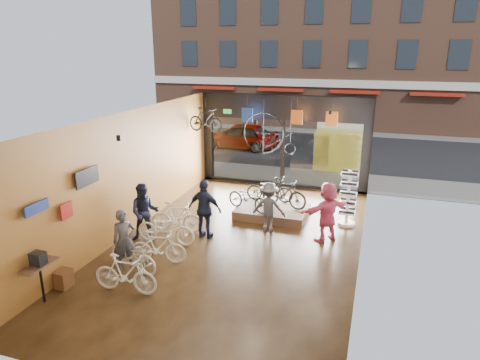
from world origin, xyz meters
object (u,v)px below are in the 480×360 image
at_px(customer_1, 145,212).
at_px(customer_5, 327,212).
at_px(display_bike_left, 248,198).
at_px(hung_bike, 206,120).
at_px(street_car, 240,136).
at_px(customer_3, 269,207).
at_px(penny_farthing, 272,135).
at_px(display_bike_mid, 284,193).
at_px(floor_bike_5, 177,217).
at_px(display_bike_right, 270,189).
at_px(customer_2, 205,209).
at_px(display_platform, 272,211).
at_px(floor_bike_4, 166,228).
at_px(floor_bike_3, 158,247).
at_px(sunglasses_rack, 348,198).
at_px(box_truck, 344,135).
at_px(floor_bike_1, 125,274).
at_px(floor_bike_2, 133,254).
at_px(customer_0, 124,240).

distance_m(customer_1, customer_5, 5.46).
relative_size(display_bike_left, hung_bike, 1.06).
bearing_deg(street_car, customer_3, 22.51).
distance_m(customer_3, penny_farthing, 3.57).
bearing_deg(display_bike_left, display_bike_mid, -38.51).
xyz_separation_m(customer_5, hung_bike, (-5.16, 3.13, 2.00)).
distance_m(street_car, floor_bike_5, 11.92).
bearing_deg(penny_farthing, display_bike_right, -77.44).
height_order(street_car, display_bike_mid, street_car).
distance_m(display_bike_mid, customer_1, 4.80).
height_order(customer_2, hung_bike, hung_bike).
height_order(display_platform, display_bike_left, display_bike_left).
height_order(floor_bike_4, display_bike_mid, display_bike_mid).
bearing_deg(floor_bike_3, display_bike_left, -31.85).
height_order(display_platform, display_bike_mid, display_bike_mid).
height_order(street_car, floor_bike_5, street_car).
bearing_deg(floor_bike_4, floor_bike_3, -164.20).
bearing_deg(sunglasses_rack, hung_bike, 167.91).
bearing_deg(floor_bike_5, display_bike_mid, -58.20).
bearing_deg(penny_farthing, floor_bike_5, -116.77).
distance_m(floor_bike_4, customer_1, 0.81).
distance_m(sunglasses_rack, hung_bike, 6.24).
xyz_separation_m(box_truck, floor_bike_3, (-3.72, -12.78, -0.91)).
bearing_deg(street_car, floor_bike_1, 7.96).
bearing_deg(penny_farthing, hung_bike, -179.11).
relative_size(street_car, customer_5, 2.41).
relative_size(floor_bike_2, display_bike_mid, 0.96).
height_order(floor_bike_5, display_bike_left, display_bike_left).
distance_m(floor_bike_3, customer_0, 0.93).
height_order(display_bike_left, customer_2, customer_2).
distance_m(floor_bike_2, sunglasses_rack, 6.99).
bearing_deg(street_car, display_bike_mid, 26.42).
bearing_deg(customer_2, floor_bike_5, 1.21).
distance_m(floor_bike_5, hung_bike, 4.71).
xyz_separation_m(floor_bike_3, display_bike_left, (1.39, 3.80, 0.28)).
bearing_deg(display_platform, customer_5, -36.15).
height_order(floor_bike_4, display_platform, floor_bike_4).
xyz_separation_m(floor_bike_5, penny_farthing, (2.03, 4.03, 2.01)).
distance_m(floor_bike_3, customer_1, 1.64).
xyz_separation_m(floor_bike_3, customer_1, (-1.06, 1.18, 0.43)).
distance_m(box_truck, customer_3, 9.94).
bearing_deg(floor_bike_2, display_bike_left, -7.69).
bearing_deg(display_bike_left, sunglasses_rack, -61.68).
relative_size(floor_bike_1, customer_5, 0.88).
xyz_separation_m(display_bike_mid, customer_2, (-1.88, -2.54, 0.11)).
relative_size(floor_bike_4, display_platform, 0.76).
xyz_separation_m(street_car, customer_3, (4.49, -10.82, 0.05)).
bearing_deg(box_truck, floor_bike_3, -106.25).
xyz_separation_m(box_truck, hung_bike, (-4.74, -6.80, 1.55)).
xyz_separation_m(floor_bike_4, sunglasses_rack, (4.99, 3.09, 0.45)).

